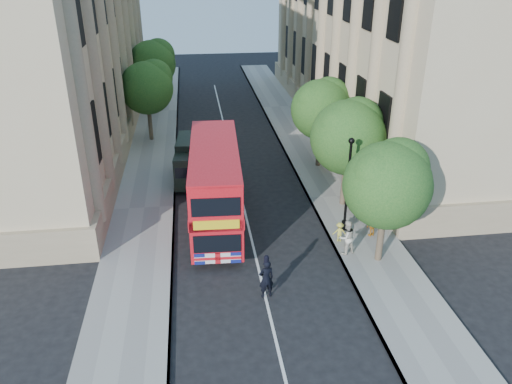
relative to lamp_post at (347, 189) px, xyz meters
name	(u,v)px	position (x,y,z in m)	size (l,w,h in m)	color
ground	(269,311)	(-5.00, -6.00, -2.51)	(120.00, 120.00, 0.00)	black
pavement_right	(337,197)	(0.75, 4.00, -2.45)	(3.50, 80.00, 0.12)	gray
pavement_left	(145,208)	(-10.75, 4.00, -2.45)	(3.50, 80.00, 0.12)	gray
building_right	(394,15)	(8.80, 18.00, 6.49)	(12.00, 38.00, 18.00)	#C5AF88
building_left	(35,20)	(-18.80, 18.00, 6.49)	(12.00, 38.00, 18.00)	#C5AF88
tree_right_near	(388,181)	(0.84, -2.97, 1.74)	(4.00, 4.00, 6.08)	#473828
tree_right_mid	(349,133)	(0.84, 3.03, 1.93)	(4.20, 4.20, 6.37)	#473828
tree_right_far	(322,106)	(0.84, 9.03, 1.80)	(4.00, 4.00, 6.15)	#473828
tree_left_far	(147,85)	(-10.96, 16.03, 1.93)	(4.00, 4.00, 6.30)	#473828
tree_left_back	(153,61)	(-10.96, 24.03, 2.20)	(4.20, 4.20, 6.65)	#473828
lamp_post	(347,189)	(0.00, 0.00, 0.00)	(0.32, 0.32, 5.16)	black
double_decker_bus	(215,184)	(-6.69, 1.80, -0.12)	(2.92, 9.48, 4.33)	red
box_van	(192,162)	(-7.85, 7.69, -1.18)	(2.33, 4.90, 2.72)	black
police_constable	(266,279)	(-4.96, -5.00, -1.60)	(0.66, 0.44, 1.82)	black
woman_pedestrian	(347,237)	(-0.60, -2.26, -1.50)	(0.86, 0.67, 1.77)	beige
child_a	(372,226)	(1.23, -0.83, -1.80)	(0.69, 0.29, 1.17)	orange
child_b	(340,232)	(-0.60, -1.11, -1.86)	(0.68, 0.39, 1.06)	gold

